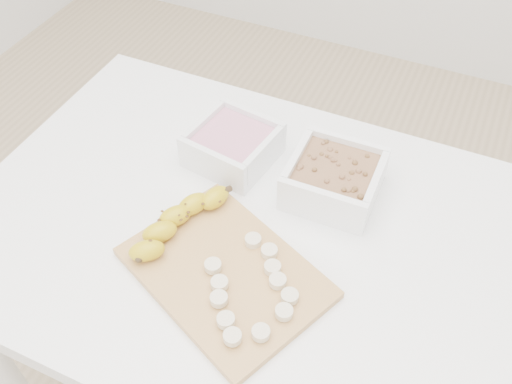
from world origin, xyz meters
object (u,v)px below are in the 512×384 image
at_px(table, 249,260).
at_px(banana, 177,223).
at_px(bowl_yogurt, 233,145).
at_px(bowl_granola, 334,178).
at_px(cutting_board, 225,273).

xyz_separation_m(table, banana, (-0.10, -0.06, 0.13)).
height_order(bowl_yogurt, banana, bowl_yogurt).
xyz_separation_m(bowl_granola, cutting_board, (-0.10, -0.24, -0.03)).
distance_m(table, bowl_granola, 0.22).
height_order(bowl_granola, banana, bowl_granola).
distance_m(table, cutting_board, 0.15).
xyz_separation_m(table, bowl_yogurt, (-0.10, 0.14, 0.13)).
xyz_separation_m(table, bowl_granola, (0.10, 0.14, 0.13)).
bearing_deg(banana, table, 61.63).
bearing_deg(table, bowl_yogurt, 124.54).
distance_m(table, bowl_yogurt, 0.22).
xyz_separation_m(table, cutting_board, (0.01, -0.11, 0.10)).
xyz_separation_m(bowl_yogurt, cutting_board, (0.11, -0.25, -0.03)).
bearing_deg(bowl_yogurt, bowl_granola, -2.15).
distance_m(bowl_granola, banana, 0.29).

